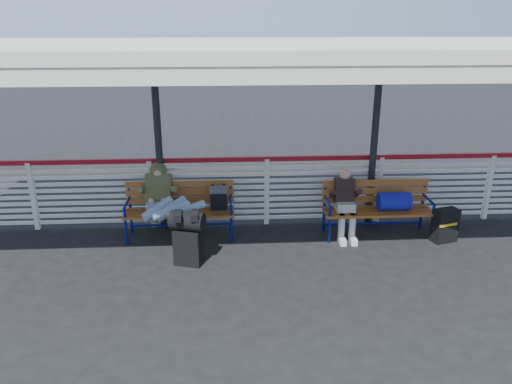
{
  "coord_description": "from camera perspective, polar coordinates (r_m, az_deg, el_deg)",
  "views": [
    {
      "loc": [
        -0.68,
        -6.31,
        3.5
      ],
      "look_at": [
        -0.24,
        1.0,
        0.92
      ],
      "focal_mm": 35.0,
      "sensor_mm": 36.0,
      "label": 1
    }
  ],
  "objects": [
    {
      "name": "ground",
      "position": [
        7.25,
        2.41,
        -9.48
      ],
      "size": [
        60.0,
        60.0,
        0.0
      ],
      "primitive_type": "plane",
      "color": "black",
      "rests_on": "ground"
    },
    {
      "name": "suitcase_side",
      "position": [
        8.73,
        20.79,
        -3.58
      ],
      "size": [
        0.45,
        0.35,
        0.56
      ],
      "rotation": [
        0.0,
        0.0,
        0.3
      ],
      "color": "black",
      "rests_on": "ground"
    },
    {
      "name": "canopy",
      "position": [
        7.23,
        2.05,
        15.76
      ],
      "size": [
        12.6,
        3.6,
        3.16
      ],
      "color": "silver",
      "rests_on": "ground"
    },
    {
      "name": "luggage_stack",
      "position": [
        7.43,
        -7.8,
        -5.01
      ],
      "size": [
        0.56,
        0.41,
        0.83
      ],
      "rotation": [
        0.0,
        0.0,
        -0.3
      ],
      "color": "black",
      "rests_on": "ground"
    },
    {
      "name": "bench_left",
      "position": [
        8.34,
        -7.64,
        -1.27
      ],
      "size": [
        1.8,
        0.56,
        0.92
      ],
      "color": "#A84F20",
      "rests_on": "ground"
    },
    {
      "name": "traveler_man",
      "position": [
        8.0,
        -10.01,
        -1.35
      ],
      "size": [
        0.93,
        1.64,
        0.77
      ],
      "color": "#8398B0",
      "rests_on": "ground"
    },
    {
      "name": "bench_right",
      "position": [
        8.56,
        14.41,
        -1.18
      ],
      "size": [
        1.8,
        0.56,
        0.92
      ],
      "color": "#A84F20",
      "rests_on": "ground"
    },
    {
      "name": "companion_person",
      "position": [
        8.36,
        10.17,
        -1.23
      ],
      "size": [
        0.32,
        0.66,
        1.15
      ],
      "color": "beige",
      "rests_on": "ground"
    },
    {
      "name": "fence",
      "position": [
        8.71,
        1.23,
        0.39
      ],
      "size": [
        12.08,
        0.08,
        1.24
      ],
      "color": "silver",
      "rests_on": "ground"
    }
  ]
}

